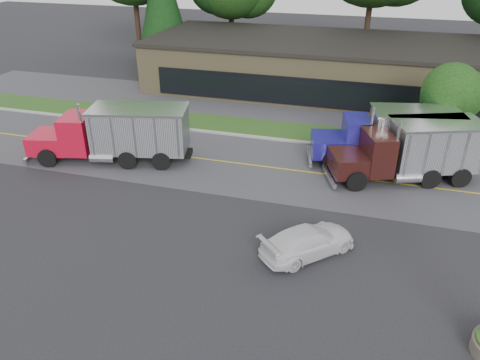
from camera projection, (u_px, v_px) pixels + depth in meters
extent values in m
plane|color=#303035|center=(221.00, 256.00, 20.08)|extent=(140.00, 140.00, 0.00)
cube|color=#515156|center=(269.00, 167.00, 27.73)|extent=(60.00, 8.00, 0.02)
cube|color=gold|center=(269.00, 167.00, 27.73)|extent=(60.00, 0.12, 0.01)
cube|color=#9E9E99|center=(283.00, 141.00, 31.30)|extent=(60.00, 0.30, 0.12)
cube|color=#2B521C|center=(288.00, 131.00, 32.83)|extent=(60.00, 3.40, 0.03)
cube|color=#515156|center=(300.00, 109.00, 37.07)|extent=(60.00, 7.00, 0.02)
cube|color=#887753|center=(336.00, 67.00, 40.75)|extent=(32.00, 12.00, 4.00)
cylinder|color=#382619|center=(138.00, 31.00, 50.85)|extent=(0.56, 0.56, 5.88)
cylinder|color=#382619|center=(232.00, 39.00, 50.38)|extent=(0.56, 0.56, 4.57)
cylinder|color=#382619|center=(366.00, 38.00, 46.51)|extent=(0.56, 0.56, 6.32)
cylinder|color=#382619|center=(166.00, 60.00, 49.30)|extent=(0.44, 0.44, 1.00)
cylinder|color=#382619|center=(443.00, 133.00, 29.89)|extent=(0.56, 0.56, 1.97)
sphere|color=black|center=(451.00, 92.00, 28.64)|extent=(3.61, 3.61, 3.61)
sphere|color=black|center=(461.00, 98.00, 29.07)|extent=(2.71, 2.71, 2.71)
sphere|color=black|center=(441.00, 99.00, 28.65)|extent=(2.48, 2.48, 2.48)
cube|color=black|center=(117.00, 151.00, 28.37)|extent=(9.17, 3.03, 0.28)
cube|color=red|center=(51.00, 142.00, 28.32)|extent=(2.65, 2.73, 1.10)
cube|color=red|center=(78.00, 133.00, 27.95)|extent=(2.09, 2.70, 2.20)
cube|color=black|center=(66.00, 127.00, 27.80)|extent=(0.53, 2.06, 0.90)
cube|color=silver|center=(140.00, 130.00, 27.61)|extent=(5.91, 3.66, 2.50)
cube|color=silver|center=(138.00, 109.00, 27.01)|extent=(6.09, 3.84, 0.12)
cylinder|color=black|center=(63.00, 143.00, 29.58)|extent=(1.15, 0.59, 1.10)
cylinder|color=black|center=(48.00, 158.00, 27.55)|extent=(1.15, 0.59, 1.10)
cylinder|color=black|center=(153.00, 145.00, 29.28)|extent=(1.15, 0.59, 1.10)
cylinder|color=black|center=(145.00, 160.00, 27.25)|extent=(1.15, 0.59, 1.10)
cube|color=black|center=(386.00, 155.00, 27.95)|extent=(8.06, 2.66, 0.28)
cube|color=navy|center=(328.00, 145.00, 27.92)|extent=(2.36, 2.65, 1.10)
cube|color=navy|center=(356.00, 136.00, 27.54)|extent=(1.87, 2.64, 2.20)
cube|color=black|center=(346.00, 129.00, 27.39)|extent=(0.50, 2.07, 0.90)
cube|color=silver|center=(414.00, 133.00, 27.19)|extent=(5.21, 3.45, 2.50)
cube|color=silver|center=(418.00, 111.00, 26.58)|extent=(5.39, 3.63, 0.12)
cylinder|color=black|center=(328.00, 145.00, 29.18)|extent=(1.15, 0.57, 1.10)
cylinder|color=black|center=(332.00, 161.00, 27.15)|extent=(1.15, 0.57, 1.10)
cylinder|color=black|center=(411.00, 148.00, 28.85)|extent=(1.15, 0.57, 1.10)
cylinder|color=black|center=(421.00, 164.00, 26.82)|extent=(1.15, 0.57, 1.10)
cube|color=black|center=(407.00, 170.00, 26.18)|extent=(7.64, 3.68, 0.28)
cube|color=black|center=(348.00, 163.00, 25.70)|extent=(2.55, 2.81, 1.10)
cube|color=black|center=(377.00, 152.00, 25.52)|extent=(2.11, 2.72, 2.20)
cube|color=black|center=(367.00, 146.00, 25.29)|extent=(0.80, 1.99, 0.90)
cube|color=silver|center=(435.00, 145.00, 25.60)|extent=(5.24, 3.98, 2.50)
cube|color=silver|center=(440.00, 123.00, 24.99)|extent=(5.43, 4.17, 0.12)
cylinder|color=black|center=(345.00, 163.00, 26.98)|extent=(1.15, 0.72, 1.10)
cylinder|color=black|center=(357.00, 181.00, 24.95)|extent=(1.15, 0.72, 1.10)
cylinder|color=black|center=(427.00, 160.00, 27.31)|extent=(1.15, 0.72, 1.10)
cylinder|color=black|center=(445.00, 178.00, 25.28)|extent=(1.15, 0.72, 1.10)
imported|color=white|center=(308.00, 241.00, 19.98)|extent=(4.31, 4.36, 1.27)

